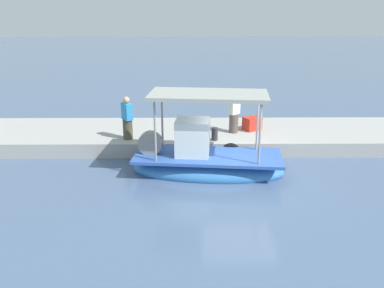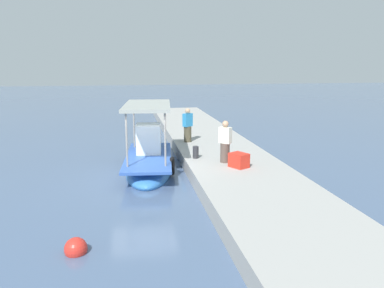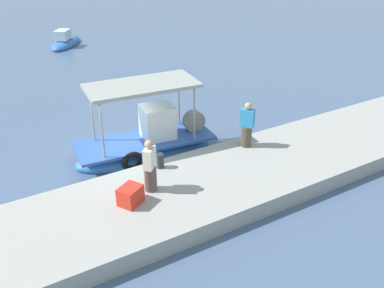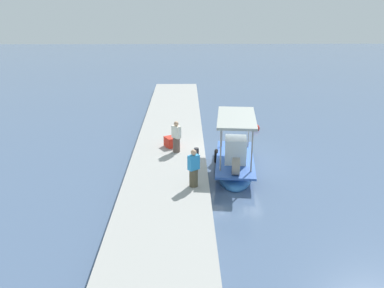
% 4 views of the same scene
% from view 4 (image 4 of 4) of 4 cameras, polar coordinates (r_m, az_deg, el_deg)
% --- Properties ---
extents(ground_plane, '(120.00, 120.00, 0.00)m').
position_cam_4_polar(ground_plane, '(21.25, 6.51, -2.53)').
color(ground_plane, '#4B6182').
extents(dock_quay, '(36.00, 3.71, 0.56)m').
position_cam_4_polar(dock_quay, '(20.99, -3.24, -1.89)').
color(dock_quay, '#A5A49F').
rests_on(dock_quay, ground_plane).
extents(main_fishing_boat, '(5.27, 2.33, 3.11)m').
position_cam_4_polar(main_fishing_boat, '(19.97, 6.03, -2.52)').
color(main_fishing_boat, '#377AC6').
rests_on(main_fishing_boat, ground_plane).
extents(fisherman_near_bollard, '(0.51, 0.51, 1.64)m').
position_cam_4_polar(fisherman_near_bollard, '(20.71, -2.21, 0.83)').
color(fisherman_near_bollard, brown).
rests_on(fisherman_near_bollard, dock_quay).
extents(fisherman_by_crate, '(0.51, 0.53, 1.64)m').
position_cam_4_polar(fisherman_by_crate, '(16.87, 0.23, -3.65)').
color(fisherman_by_crate, '#4F4835').
rests_on(fisherman_by_crate, dock_quay).
extents(mooring_bollard, '(0.24, 0.24, 0.49)m').
position_cam_4_polar(mooring_bollard, '(20.11, 0.62, -1.24)').
color(mooring_bollard, '#2D2D33').
rests_on(mooring_bollard, dock_quay).
extents(cargo_crate, '(0.82, 0.77, 0.53)m').
position_cam_4_polar(cargo_crate, '(21.62, -3.03, 0.30)').
color(cargo_crate, red).
rests_on(cargo_crate, dock_quay).
extents(marker_buoy, '(0.54, 0.54, 0.54)m').
position_cam_4_polar(marker_buoy, '(26.63, 8.92, 2.21)').
color(marker_buoy, red).
rests_on(marker_buoy, ground_plane).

